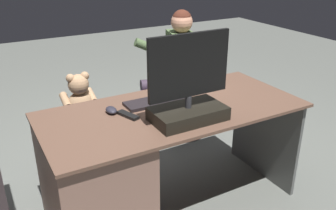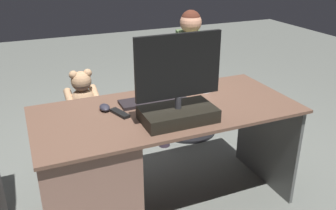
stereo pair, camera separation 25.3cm
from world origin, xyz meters
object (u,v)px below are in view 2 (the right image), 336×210
object	(u,v)px
cup	(205,84)
person	(182,65)
monitor	(178,97)
visitor_chair	(189,106)
teddy_bear	(82,94)
keyboard	(153,100)
office_chair_teddy	(87,138)
tv_remote	(120,113)
desk	(100,171)
computer_mouse	(105,107)

from	to	relation	value
cup	person	size ratio (longest dim) A/B	0.09
monitor	visitor_chair	distance (m)	1.38
teddy_bear	monitor	bearing A→B (deg)	114.28
keyboard	office_chair_teddy	bearing A→B (deg)	-56.76
cup	teddy_bear	size ratio (longest dim) A/B	0.30
tv_remote	desk	bearing A→B (deg)	-8.03
person	computer_mouse	bearing A→B (deg)	41.19
teddy_bear	person	distance (m)	0.94
office_chair_teddy	person	world-z (taller)	person
monitor	office_chair_teddy	distance (m)	1.10
tv_remote	person	bearing A→B (deg)	-152.29
teddy_bear	visitor_chair	size ratio (longest dim) A/B	0.67
visitor_chair	teddy_bear	bearing A→B (deg)	13.16
cup	visitor_chair	distance (m)	0.94
keyboard	office_chair_teddy	xyz separation A→B (m)	(0.35, -0.53, -0.47)
desk	keyboard	distance (m)	0.54
teddy_bear	office_chair_teddy	bearing A→B (deg)	90.00
desk	cup	bearing A→B (deg)	-168.27
cup	teddy_bear	bearing A→B (deg)	-34.97
desk	person	xyz separation A→B (m)	(-0.96, -0.89, 0.29)
computer_mouse	cup	world-z (taller)	cup
tv_remote	teddy_bear	xyz separation A→B (m)	(0.10, -0.65, -0.10)
computer_mouse	teddy_bear	xyz separation A→B (m)	(0.04, -0.55, -0.11)
cup	tv_remote	xyz separation A→B (m)	(0.63, 0.13, -0.04)
computer_mouse	person	distance (m)	1.16
computer_mouse	teddy_bear	size ratio (longest dim) A/B	0.28
monitor	keyboard	xyz separation A→B (m)	(0.03, -0.31, -0.13)
desk	tv_remote	distance (m)	0.38
monitor	visitor_chair	world-z (taller)	monitor
cup	office_chair_teddy	xyz separation A→B (m)	(0.74, -0.50, -0.51)
visitor_chair	keyboard	bearing A→B (deg)	50.36
computer_mouse	office_chair_teddy	xyz separation A→B (m)	(0.04, -0.54, -0.48)
person	visitor_chair	bearing A→B (deg)	-166.16
desk	monitor	size ratio (longest dim) A/B	3.23
person	cup	bearing A→B (deg)	76.33
keyboard	teddy_bear	size ratio (longest dim) A/B	1.23
visitor_chair	person	xyz separation A→B (m)	(0.08, 0.02, 0.42)
desk	office_chair_teddy	bearing A→B (deg)	-93.85
desk	tv_remote	xyz separation A→B (m)	(-0.15, -0.03, 0.34)
teddy_bear	desk	bearing A→B (deg)	86.22
keyboard	cup	bearing A→B (deg)	-175.54
tv_remote	teddy_bear	bearing A→B (deg)	-99.99
keyboard	person	xyz separation A→B (m)	(-0.56, -0.76, -0.05)
desk	cup	world-z (taller)	cup
monitor	computer_mouse	distance (m)	0.47
desk	tv_remote	bearing A→B (deg)	-168.99
tv_remote	person	world-z (taller)	person
keyboard	visitor_chair	world-z (taller)	keyboard
computer_mouse	cup	size ratio (longest dim) A/B	0.95
teddy_bear	computer_mouse	bearing A→B (deg)	93.86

